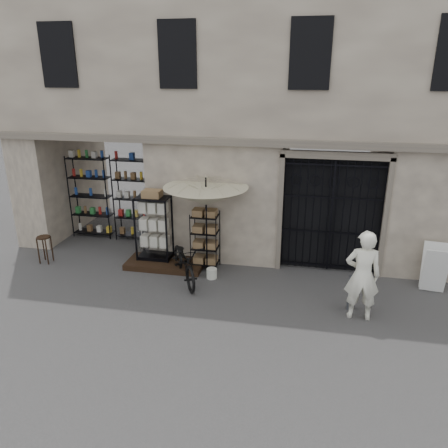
% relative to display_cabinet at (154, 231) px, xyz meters
% --- Properties ---
extents(ground, '(80.00, 80.00, 0.00)m').
position_rel_display_cabinet_xyz_m(ground, '(2.72, -1.72, -0.90)').
color(ground, black).
rests_on(ground, ground).
extents(main_building, '(14.00, 4.00, 9.00)m').
position_rel_display_cabinet_xyz_m(main_building, '(2.72, 2.28, 3.60)').
color(main_building, '#B7A891').
rests_on(main_building, ground).
extents(shop_recess, '(3.00, 1.70, 3.00)m').
position_rel_display_cabinet_xyz_m(shop_recess, '(-1.78, 1.08, 0.60)').
color(shop_recess, black).
rests_on(shop_recess, ground).
extents(shop_shelving, '(2.70, 0.50, 2.50)m').
position_rel_display_cabinet_xyz_m(shop_shelving, '(-1.83, 1.58, 0.35)').
color(shop_shelving, black).
rests_on(shop_shelving, ground).
extents(iron_gate, '(2.50, 0.21, 3.00)m').
position_rel_display_cabinet_xyz_m(iron_gate, '(4.47, 0.55, 0.60)').
color(iron_gate, black).
rests_on(iron_gate, ground).
extents(step_platform, '(2.00, 0.90, 0.15)m').
position_rel_display_cabinet_xyz_m(step_platform, '(0.32, -0.17, -0.83)').
color(step_platform, black).
rests_on(step_platform, ground).
extents(display_cabinet, '(0.96, 0.75, 1.81)m').
position_rel_display_cabinet_xyz_m(display_cabinet, '(0.00, 0.00, 0.00)').
color(display_cabinet, black).
rests_on(display_cabinet, step_platform).
extents(wire_rack, '(0.75, 0.61, 1.51)m').
position_rel_display_cabinet_xyz_m(wire_rack, '(1.38, -0.03, -0.16)').
color(wire_rack, black).
rests_on(wire_rack, ground).
extents(market_umbrella, '(2.04, 2.08, 2.94)m').
position_rel_display_cabinet_xyz_m(market_umbrella, '(1.45, -0.18, 1.21)').
color(market_umbrella, black).
rests_on(market_umbrella, ground).
extents(white_bucket, '(0.29, 0.29, 0.25)m').
position_rel_display_cabinet_xyz_m(white_bucket, '(1.66, -0.58, -0.78)').
color(white_bucket, beige).
rests_on(white_bucket, ground).
extents(bicycle, '(1.09, 1.22, 1.94)m').
position_rel_display_cabinet_xyz_m(bicycle, '(1.04, -0.82, -0.90)').
color(bicycle, black).
rests_on(bicycle, ground).
extents(wooden_stool, '(0.38, 0.38, 0.73)m').
position_rel_display_cabinet_xyz_m(wooden_stool, '(-2.89, -0.51, -0.52)').
color(wooden_stool, black).
rests_on(wooden_stool, ground).
extents(steel_bollard, '(0.19, 0.19, 0.79)m').
position_rel_display_cabinet_xyz_m(steel_bollard, '(4.91, -1.46, -0.51)').
color(steel_bollard, slate).
rests_on(steel_bollard, ground).
extents(shopkeeper, '(0.73, 1.94, 0.46)m').
position_rel_display_cabinet_xyz_m(shopkeeper, '(5.05, -1.76, -0.90)').
color(shopkeeper, white).
rests_on(shopkeeper, ground).
extents(easel_sign, '(0.60, 0.67, 1.10)m').
position_rel_display_cabinet_xyz_m(easel_sign, '(6.84, -0.23, -0.33)').
color(easel_sign, silver).
rests_on(easel_sign, ground).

